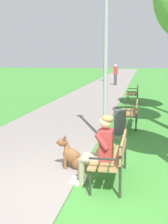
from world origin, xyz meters
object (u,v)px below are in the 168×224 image
park_bench_near (113,154)px  park_bench_mid (131,111)px  dog_brown (75,158)px  litter_bin (120,122)px  pedestrian_distant (115,75)px  person_seated_on_near_bench (100,147)px  park_bench_far (134,92)px  pedestrian_further_distant (105,72)px  lamp_post_near (106,52)px

park_bench_near → park_bench_mid: (0.13, 4.70, 0.00)m
park_bench_mid → dog_brown: (-0.93, -4.29, -0.25)m
litter_bin → pedestrian_distant: pedestrian_distant is taller
person_seated_on_near_bench → pedestrian_distant: bearing=94.3°
park_bench_mid → park_bench_far: same height
litter_bin → pedestrian_distant: 16.03m
park_bench_mid → park_bench_far: size_ratio=1.00×
park_bench_near → pedestrian_further_distant: 24.04m
park_bench_far → pedestrian_distant: (-1.73, 9.46, 0.33)m
person_seated_on_near_bench → pedestrian_further_distant: pedestrian_further_distant is taller
park_bench_near → park_bench_far: (0.04, 10.14, 0.00)m
person_seated_on_near_bench → dog_brown: 0.94m
person_seated_on_near_bench → lamp_post_near: size_ratio=0.28×
park_bench_mid → person_seated_on_near_bench: 4.91m
park_bench_far → dog_brown: size_ratio=1.80×
dog_brown → pedestrian_distant: 19.22m
park_bench_mid → lamp_post_near: (-0.59, -2.09, 1.82)m
park_bench_mid → lamp_post_near: lamp_post_near is taller
lamp_post_near → park_bench_mid: bearing=74.1°
lamp_post_near → pedestrian_distant: bearing=94.1°
dog_brown → litter_bin: bearing=78.7°
dog_brown → litter_bin: 3.31m
dog_brown → pedestrian_further_distant: 23.55m
person_seated_on_near_bench → pedestrian_distant: 19.85m
litter_bin → pedestrian_further_distant: 20.41m
park_bench_far → pedestrian_distant: pedestrian_distant is taller
park_bench_mid → park_bench_far: (-0.09, 5.44, 0.00)m
dog_brown → park_bench_near: bearing=-27.1°
litter_bin → pedestrian_further_distant: (-2.90, 20.19, 0.49)m
lamp_post_near → pedestrian_distant: size_ratio=2.73×
park_bench_near → pedestrian_further_distant: bearing=97.3°
park_bench_far → litter_bin: (-0.19, -6.48, -0.16)m
park_bench_mid → person_seated_on_near_bench: bearing=-94.0°
dog_brown → lamp_post_near: 3.04m
lamp_post_near → pedestrian_distant: 17.10m
litter_bin → person_seated_on_near_bench: bearing=-90.9°
person_seated_on_near_bench → lamp_post_near: 3.27m
lamp_post_near → dog_brown: bearing=-98.6°
park_bench_mid → litter_bin: park_bench_mid is taller
park_bench_far → lamp_post_near: lamp_post_near is taller
park_bench_far → pedestrian_further_distant: 14.06m
park_bench_mid → dog_brown: 4.40m
person_seated_on_near_bench → pedestrian_further_distant: size_ratio=0.76×
park_bench_near → park_bench_far: same height
park_bench_near → litter_bin: (-0.14, 3.65, -0.16)m
park_bench_near → pedestrian_distant: bearing=94.9°
dog_brown → pedestrian_further_distant: (-2.25, 23.44, 0.58)m
park_bench_near → pedestrian_distant: pedestrian_distant is taller
park_bench_near → lamp_post_near: bearing=100.0°
litter_bin → park_bench_far: bearing=88.3°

